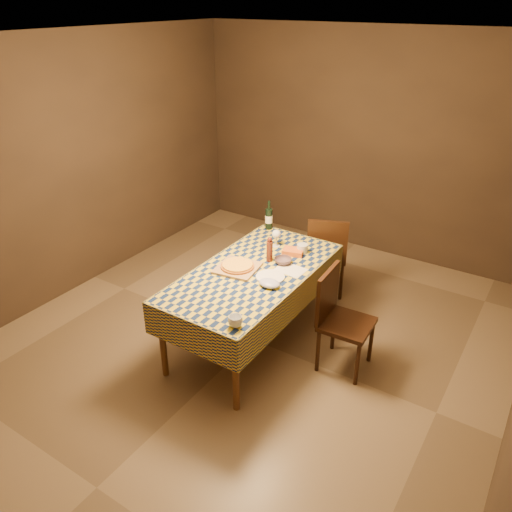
{
  "coord_description": "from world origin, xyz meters",
  "views": [
    {
      "loc": [
        2.14,
        -3.27,
        2.98
      ],
      "look_at": [
        0.0,
        0.05,
        0.9
      ],
      "focal_mm": 35.0,
      "sensor_mm": 36.0,
      "label": 1
    }
  ],
  "objects_px": {
    "cutting_board": "(237,268)",
    "chair_right": "(338,315)",
    "dining_table": "(253,278)",
    "wine_bottle": "(269,218)",
    "pizza": "(237,265)",
    "bowl": "(283,261)",
    "white_plate": "(270,277)",
    "chair_far": "(327,251)"
  },
  "relations": [
    {
      "from": "wine_bottle",
      "to": "chair_right",
      "type": "xyz_separation_m",
      "value": [
        1.16,
        -0.74,
        -0.36
      ]
    },
    {
      "from": "wine_bottle",
      "to": "dining_table",
      "type": "bearing_deg",
      "value": -67.15
    },
    {
      "from": "cutting_board",
      "to": "white_plate",
      "type": "distance_m",
      "value": 0.33
    },
    {
      "from": "pizza",
      "to": "cutting_board",
      "type": "bearing_deg",
      "value": 180.0
    },
    {
      "from": "dining_table",
      "to": "bowl",
      "type": "relative_size",
      "value": 11.47
    },
    {
      "from": "cutting_board",
      "to": "white_plate",
      "type": "bearing_deg",
      "value": 4.93
    },
    {
      "from": "white_plate",
      "to": "chair_far",
      "type": "relative_size",
      "value": 0.27
    },
    {
      "from": "dining_table",
      "to": "bowl",
      "type": "height_order",
      "value": "bowl"
    },
    {
      "from": "wine_bottle",
      "to": "chair_right",
      "type": "bearing_deg",
      "value": -32.31
    },
    {
      "from": "wine_bottle",
      "to": "chair_far",
      "type": "height_order",
      "value": "wine_bottle"
    },
    {
      "from": "dining_table",
      "to": "wine_bottle",
      "type": "relative_size",
      "value": 5.89
    },
    {
      "from": "dining_table",
      "to": "chair_right",
      "type": "height_order",
      "value": "chair_right"
    },
    {
      "from": "chair_far",
      "to": "bowl",
      "type": "bearing_deg",
      "value": -92.71
    },
    {
      "from": "dining_table",
      "to": "wine_bottle",
      "type": "distance_m",
      "value": 0.95
    },
    {
      "from": "white_plate",
      "to": "chair_far",
      "type": "height_order",
      "value": "chair_far"
    },
    {
      "from": "cutting_board",
      "to": "chair_far",
      "type": "bearing_deg",
      "value": 74.51
    },
    {
      "from": "pizza",
      "to": "chair_right",
      "type": "relative_size",
      "value": 0.37
    },
    {
      "from": "white_plate",
      "to": "dining_table",
      "type": "bearing_deg",
      "value": 174.7
    },
    {
      "from": "white_plate",
      "to": "pizza",
      "type": "bearing_deg",
      "value": -175.07
    },
    {
      "from": "pizza",
      "to": "white_plate",
      "type": "distance_m",
      "value": 0.33
    },
    {
      "from": "pizza",
      "to": "bowl",
      "type": "bearing_deg",
      "value": 47.49
    },
    {
      "from": "wine_bottle",
      "to": "white_plate",
      "type": "relative_size",
      "value": 1.23
    },
    {
      "from": "bowl",
      "to": "white_plate",
      "type": "distance_m",
      "value": 0.29
    },
    {
      "from": "pizza",
      "to": "bowl",
      "type": "xyz_separation_m",
      "value": [
        0.29,
        0.32,
        -0.01
      ]
    },
    {
      "from": "dining_table",
      "to": "pizza",
      "type": "xyz_separation_m",
      "value": [
        -0.14,
        -0.05,
        0.11
      ]
    },
    {
      "from": "white_plate",
      "to": "chair_right",
      "type": "bearing_deg",
      "value": 13.12
    },
    {
      "from": "dining_table",
      "to": "chair_right",
      "type": "bearing_deg",
      "value": 8.79
    },
    {
      "from": "white_plate",
      "to": "chair_right",
      "type": "height_order",
      "value": "chair_right"
    },
    {
      "from": "pizza",
      "to": "white_plate",
      "type": "bearing_deg",
      "value": 4.93
    },
    {
      "from": "cutting_board",
      "to": "wine_bottle",
      "type": "relative_size",
      "value": 1.15
    },
    {
      "from": "pizza",
      "to": "chair_far",
      "type": "bearing_deg",
      "value": 74.51
    },
    {
      "from": "pizza",
      "to": "chair_far",
      "type": "xyz_separation_m",
      "value": [
        0.33,
        1.2,
        -0.28
      ]
    },
    {
      "from": "bowl",
      "to": "wine_bottle",
      "type": "xyz_separation_m",
      "value": [
        -0.52,
        0.59,
        0.09
      ]
    },
    {
      "from": "pizza",
      "to": "white_plate",
      "type": "height_order",
      "value": "pizza"
    },
    {
      "from": "wine_bottle",
      "to": "chair_right",
      "type": "distance_m",
      "value": 1.43
    },
    {
      "from": "bowl",
      "to": "chair_right",
      "type": "relative_size",
      "value": 0.17
    },
    {
      "from": "dining_table",
      "to": "white_plate",
      "type": "relative_size",
      "value": 7.23
    },
    {
      "from": "cutting_board",
      "to": "wine_bottle",
      "type": "height_order",
      "value": "wine_bottle"
    },
    {
      "from": "cutting_board",
      "to": "chair_right",
      "type": "distance_m",
      "value": 0.99
    },
    {
      "from": "pizza",
      "to": "chair_right",
      "type": "distance_m",
      "value": 1.0
    },
    {
      "from": "pizza",
      "to": "dining_table",
      "type": "bearing_deg",
      "value": 18.67
    },
    {
      "from": "cutting_board",
      "to": "bowl",
      "type": "relative_size",
      "value": 2.23
    }
  ]
}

